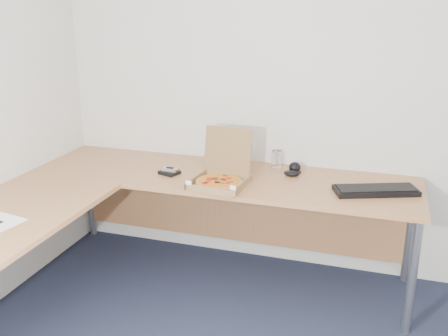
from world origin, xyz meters
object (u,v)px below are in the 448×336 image
(pizza_box, at_px, (220,179))
(keyboard, at_px, (376,191))
(drinking_glass, at_px, (277,159))
(wallet, at_px, (169,173))
(desk, at_px, (149,196))

(pizza_box, height_order, keyboard, pizza_box)
(drinking_glass, xyz_separation_m, wallet, (-0.63, -0.36, -0.05))
(pizza_box, bearing_deg, keyboard, 14.79)
(desk, height_order, wallet, wallet)
(pizza_box, height_order, wallet, pizza_box)
(desk, xyz_separation_m, drinking_glass, (0.62, 0.70, 0.09))
(pizza_box, xyz_separation_m, drinking_glass, (0.26, 0.46, 0.02))
(desk, xyz_separation_m, pizza_box, (0.37, 0.24, 0.07))
(desk, distance_m, drinking_glass, 0.94)
(desk, height_order, keyboard, keyboard)
(drinking_glass, bearing_deg, pizza_box, -119.27)
(wallet, bearing_deg, drinking_glass, 49.30)
(drinking_glass, bearing_deg, wallet, -150.36)
(drinking_glass, distance_m, keyboard, 0.73)
(pizza_box, bearing_deg, wallet, 171.40)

